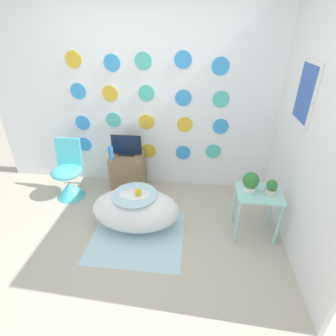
# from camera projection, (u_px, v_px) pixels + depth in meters

# --- Properties ---
(ground_plane) EXTENTS (12.00, 12.00, 0.00)m
(ground_plane) POSITION_uv_depth(u_px,v_px,m) (124.00, 265.00, 2.64)
(ground_plane) COLOR #BCB29E
(wall_back_dotted) EXTENTS (4.35, 0.05, 2.60)m
(wall_back_dotted) POSITION_uv_depth(u_px,v_px,m) (148.00, 96.00, 3.41)
(wall_back_dotted) COLOR white
(wall_back_dotted) RESTS_ON ground_plane
(wall_right) EXTENTS (0.06, 2.61, 2.60)m
(wall_right) POSITION_uv_depth(u_px,v_px,m) (305.00, 121.00, 2.53)
(wall_right) COLOR white
(wall_right) RESTS_ON ground_plane
(rug) EXTENTS (1.03, 0.94, 0.01)m
(rug) POSITION_uv_depth(u_px,v_px,m) (138.00, 236.00, 2.99)
(rug) COLOR silver
(rug) RESTS_ON ground_plane
(bathtub) EXTENTS (1.01, 0.62, 0.47)m
(bathtub) POSITION_uv_depth(u_px,v_px,m) (136.00, 209.00, 3.04)
(bathtub) COLOR white
(bathtub) RESTS_ON ground_plane
(rubber_duck) EXTENTS (0.07, 0.08, 0.09)m
(rubber_duck) POSITION_uv_depth(u_px,v_px,m) (138.00, 192.00, 2.88)
(rubber_duck) COLOR yellow
(rubber_duck) RESTS_ON bathtub
(chair) EXTENTS (0.40, 0.40, 0.80)m
(chair) POSITION_uv_depth(u_px,v_px,m) (69.00, 180.00, 3.57)
(chair) COLOR #4CC6DB
(chair) RESTS_ON ground_plane
(tv_cabinet) EXTENTS (0.44, 0.39, 0.55)m
(tv_cabinet) POSITION_uv_depth(u_px,v_px,m) (128.00, 172.00, 3.72)
(tv_cabinet) COLOR #8E704C
(tv_cabinet) RESTS_ON ground_plane
(tv) EXTENTS (0.41, 0.12, 0.28)m
(tv) POSITION_uv_depth(u_px,v_px,m) (126.00, 146.00, 3.53)
(tv) COLOR black
(tv) RESTS_ON tv_cabinet
(vase) EXTENTS (0.07, 0.07, 0.19)m
(vase) POSITION_uv_depth(u_px,v_px,m) (111.00, 153.00, 3.43)
(vase) COLOR #2D72B7
(vase) RESTS_ON tv_cabinet
(side_table) EXTENTS (0.47, 0.38, 0.56)m
(side_table) POSITION_uv_depth(u_px,v_px,m) (258.00, 201.00, 2.82)
(side_table) COLOR #99E0D8
(side_table) RESTS_ON ground_plane
(potted_plant_left) EXTENTS (0.17, 0.17, 0.23)m
(potted_plant_left) POSITION_uv_depth(u_px,v_px,m) (251.00, 182.00, 2.73)
(potted_plant_left) COLOR white
(potted_plant_left) RESTS_ON side_table
(potted_plant_right) EXTENTS (0.13, 0.13, 0.17)m
(potted_plant_right) POSITION_uv_depth(u_px,v_px,m) (271.00, 188.00, 2.71)
(potted_plant_right) COLOR beige
(potted_plant_right) RESTS_ON side_table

